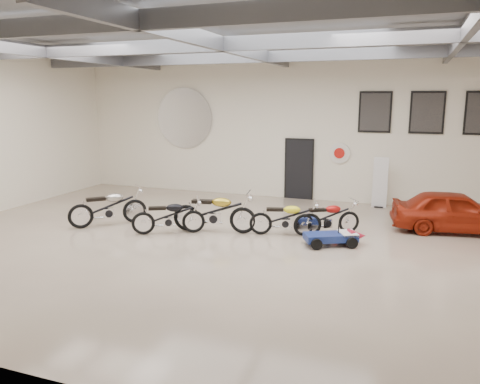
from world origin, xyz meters
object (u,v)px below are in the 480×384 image
(banner_stand, at_px, (380,182))
(vintage_car, at_px, (455,211))
(motorcycle_silver, at_px, (108,207))
(motorcycle_black, at_px, (168,216))
(motorcycle_yellow, at_px, (285,217))
(go_kart, at_px, (336,234))
(motorcycle_gold, at_px, (214,211))
(motorcycle_red, at_px, (327,217))

(banner_stand, relative_size, vintage_car, 0.53)
(motorcycle_silver, xyz_separation_m, vintage_car, (9.15, 2.69, 0.01))
(motorcycle_black, relative_size, motorcycle_yellow, 1.02)
(motorcycle_yellow, height_order, go_kart, motorcycle_yellow)
(go_kart, bearing_deg, motorcycle_silver, 156.26)
(motorcycle_gold, bearing_deg, motorcycle_yellow, 1.72)
(motorcycle_gold, distance_m, motorcycle_yellow, 1.90)
(vintage_car, bearing_deg, motorcycle_yellow, 105.19)
(banner_stand, relative_size, motorcycle_gold, 0.78)
(motorcycle_silver, distance_m, motorcycle_yellow, 5.00)
(motorcycle_silver, xyz_separation_m, go_kart, (6.33, 0.39, -0.27))
(motorcycle_red, xyz_separation_m, vintage_car, (3.20, 1.43, 0.09))
(banner_stand, height_order, motorcycle_yellow, banner_stand)
(motorcycle_gold, bearing_deg, motorcycle_red, 6.33)
(banner_stand, bearing_deg, motorcycle_red, -107.02)
(motorcycle_silver, distance_m, go_kart, 6.35)
(motorcycle_black, height_order, motorcycle_red, motorcycle_black)
(motorcycle_red, bearing_deg, motorcycle_yellow, 171.22)
(banner_stand, xyz_separation_m, vintage_car, (2.11, -2.28, -0.31))
(motorcycle_black, relative_size, vintage_car, 0.57)
(banner_stand, distance_m, motorcycle_gold, 6.04)
(motorcycle_gold, relative_size, motorcycle_yellow, 1.20)
(motorcycle_red, relative_size, vintage_car, 0.55)
(motorcycle_gold, xyz_separation_m, motorcycle_red, (2.88, 0.83, -0.11))
(go_kart, height_order, vintage_car, vintage_car)
(motorcycle_black, distance_m, motorcycle_gold, 1.22)
(motorcycle_yellow, bearing_deg, motorcycle_silver, 173.08)
(motorcycle_gold, relative_size, motorcycle_red, 1.23)
(vintage_car, bearing_deg, motorcycle_silver, 97.50)
(motorcycle_silver, relative_size, motorcycle_yellow, 1.15)
(motorcycle_yellow, bearing_deg, banner_stand, 47.02)
(motorcycle_gold, distance_m, vintage_car, 6.49)
(motorcycle_yellow, relative_size, vintage_car, 0.56)
(banner_stand, height_order, motorcycle_black, banner_stand)
(motorcycle_silver, bearing_deg, vintage_car, -28.04)
(motorcycle_red, bearing_deg, go_kart, -99.38)
(motorcycle_yellow, xyz_separation_m, go_kart, (1.39, -0.42, -0.20))
(motorcycle_black, relative_size, motorcycle_gold, 0.85)
(motorcycle_black, height_order, motorcycle_yellow, motorcycle_black)
(motorcycle_gold, height_order, motorcycle_yellow, motorcycle_gold)
(banner_stand, relative_size, motorcycle_red, 0.96)
(motorcycle_yellow, distance_m, go_kart, 1.46)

